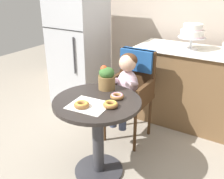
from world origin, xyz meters
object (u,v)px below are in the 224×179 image
object	(u,v)px
wicker_chair	(133,81)
tiered_cake_stand	(192,32)
donut_mid	(117,96)
donut_side	(110,104)
cafe_table	(98,123)
seated_child	(126,82)
donut_front	(82,104)
flower_vase	(107,77)
refrigerator	(78,42)

from	to	relation	value
wicker_chair	tiered_cake_stand	xyz separation A→B (m)	(0.40, 0.59, 0.45)
donut_mid	donut_side	xyz separation A→B (m)	(0.03, -0.16, 0.00)
cafe_table	seated_child	xyz separation A→B (m)	(-0.04, 0.56, 0.17)
wicker_chair	tiered_cake_stand	distance (m)	0.84
donut_front	donut_mid	bearing A→B (deg)	61.50
donut_mid	flower_vase	xyz separation A→B (m)	(-0.18, 0.13, 0.09)
wicker_chair	donut_mid	xyz separation A→B (m)	(0.16, -0.59, 0.10)
wicker_chair	refrigerator	xyz separation A→B (m)	(-1.01, 0.39, 0.21)
donut_mid	cafe_table	bearing A→B (deg)	-135.62
cafe_table	donut_front	distance (m)	0.29
wicker_chair	refrigerator	world-z (taller)	refrigerator
wicker_chair	donut_side	xyz separation A→B (m)	(0.19, -0.75, 0.10)
cafe_table	seated_child	size ratio (longest dim) A/B	0.99
donut_front	donut_mid	world-z (taller)	donut_front
wicker_chair	donut_front	distance (m)	0.88
seated_child	donut_side	world-z (taller)	seated_child
seated_child	tiered_cake_stand	xyz separation A→B (m)	(0.40, 0.74, 0.41)
cafe_table	wicker_chair	bearing A→B (deg)	92.96
tiered_cake_stand	cafe_table	bearing A→B (deg)	-105.68
wicker_chair	donut_side	bearing A→B (deg)	-69.93
donut_front	donut_mid	xyz separation A→B (m)	(0.15, 0.28, -0.00)
tiered_cake_stand	refrigerator	size ratio (longest dim) A/B	0.18
cafe_table	seated_child	world-z (taller)	seated_child
flower_vase	tiered_cake_stand	distance (m)	1.17
flower_vase	refrigerator	distance (m)	1.31
donut_mid	flower_vase	size ratio (longest dim) A/B	0.53
flower_vase	wicker_chair	bearing A→B (deg)	87.18
wicker_chair	refrigerator	distance (m)	1.11
cafe_table	donut_front	world-z (taller)	donut_front
seated_child	refrigerator	bearing A→B (deg)	151.76
donut_mid	flower_vase	bearing A→B (deg)	144.75
tiered_cake_stand	seated_child	bearing A→B (deg)	-118.36
donut_side	seated_child	bearing A→B (deg)	107.65
wicker_chair	seated_child	world-z (taller)	seated_child
refrigerator	cafe_table	bearing A→B (deg)	-46.33
donut_mid	tiered_cake_stand	size ratio (longest dim) A/B	0.38
donut_mid	donut_side	bearing A→B (deg)	-77.80
cafe_table	donut_mid	distance (m)	0.29
tiered_cake_stand	refrigerator	world-z (taller)	refrigerator
flower_vase	refrigerator	bearing A→B (deg)	139.12
wicker_chair	flower_vase	distance (m)	0.50
tiered_cake_stand	flower_vase	bearing A→B (deg)	-111.89
donut_side	tiered_cake_stand	distance (m)	1.40
cafe_table	donut_side	size ratio (longest dim) A/B	6.15
donut_side	tiered_cake_stand	world-z (taller)	tiered_cake_stand
cafe_table	donut_mid	bearing A→B (deg)	44.38
donut_front	donut_mid	size ratio (longest dim) A/B	1.06
donut_front	refrigerator	size ratio (longest dim) A/B	0.07
seated_child	donut_side	distance (m)	0.63
donut_mid	refrigerator	size ratio (longest dim) A/B	0.07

